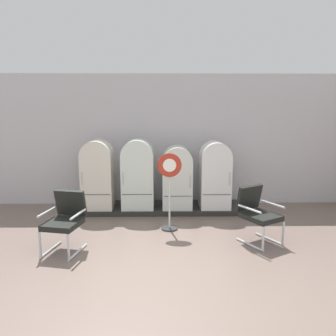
% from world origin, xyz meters
% --- Properties ---
extents(ground, '(12.00, 10.00, 0.05)m').
position_xyz_m(ground, '(0.00, 0.00, -0.03)').
color(ground, '#715F56').
extents(back_wall, '(11.76, 0.12, 3.13)m').
position_xyz_m(back_wall, '(0.00, 3.66, 1.58)').
color(back_wall, silver).
rests_on(back_wall, ground).
extents(display_plinth, '(3.99, 0.95, 0.11)m').
position_xyz_m(display_plinth, '(0.00, 3.02, 0.05)').
color(display_plinth, '#292826').
rests_on(display_plinth, ground).
extents(refrigerator_0, '(0.67, 0.64, 1.53)m').
position_xyz_m(refrigerator_0, '(-1.31, 2.90, 0.92)').
color(refrigerator_0, silver).
rests_on(refrigerator_0, display_plinth).
extents(refrigerator_1, '(0.71, 0.62, 1.55)m').
position_xyz_m(refrigerator_1, '(-0.41, 2.89, 0.93)').
color(refrigerator_1, silver).
rests_on(refrigerator_1, display_plinth).
extents(refrigerator_2, '(0.66, 0.66, 1.39)m').
position_xyz_m(refrigerator_2, '(0.46, 2.91, 0.84)').
color(refrigerator_2, silver).
rests_on(refrigerator_2, display_plinth).
extents(refrigerator_3, '(0.66, 0.70, 1.49)m').
position_xyz_m(refrigerator_3, '(1.31, 2.93, 0.90)').
color(refrigerator_3, white).
rests_on(refrigerator_3, display_plinth).
extents(armchair_left, '(0.69, 0.79, 0.98)m').
position_xyz_m(armchair_left, '(-1.47, 0.86, 0.55)').
color(armchair_left, silver).
rests_on(armchair_left, ground).
extents(armchair_right, '(0.81, 0.87, 0.98)m').
position_xyz_m(armchair_right, '(1.80, 1.17, 0.55)').
color(armchair_right, silver).
rests_on(armchair_right, ground).
extents(sign_stand, '(0.46, 0.32, 1.50)m').
position_xyz_m(sign_stand, '(0.27, 1.78, 0.74)').
color(sign_stand, '#2D2D30').
rests_on(sign_stand, ground).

